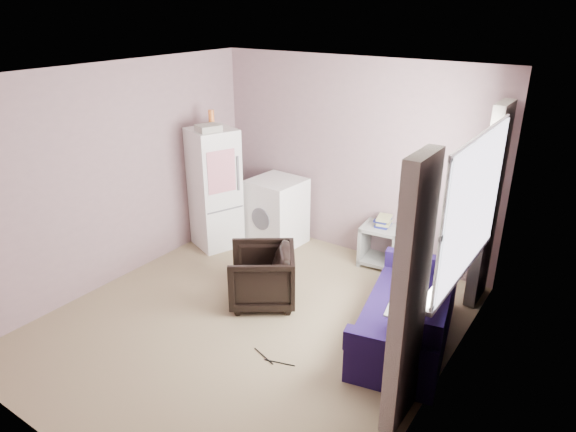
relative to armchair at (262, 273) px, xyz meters
The scene contains 8 objects.
room 0.99m from the armchair, 66.15° to the right, with size 3.84×4.24×2.54m.
armchair is the anchor object (origin of this frame).
fridge 1.69m from the armchair, 149.13° to the left, with size 0.71×0.71×1.82m.
washing_machine 1.52m from the armchair, 119.32° to the left, with size 0.69×0.70×0.91m.
side_table 1.72m from the armchair, 66.07° to the left, with size 0.52×0.52×0.65m.
sofa 1.65m from the armchair, ahead, with size 1.12×1.85×0.77m.
window_dressing 2.10m from the armchair, ahead, with size 0.17×2.62×2.18m.
floor_cables 1.07m from the armchair, 48.20° to the right, with size 0.46×0.11×0.01m.
Camera 1 is at (2.85, -3.50, 3.08)m, focal length 32.00 mm.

